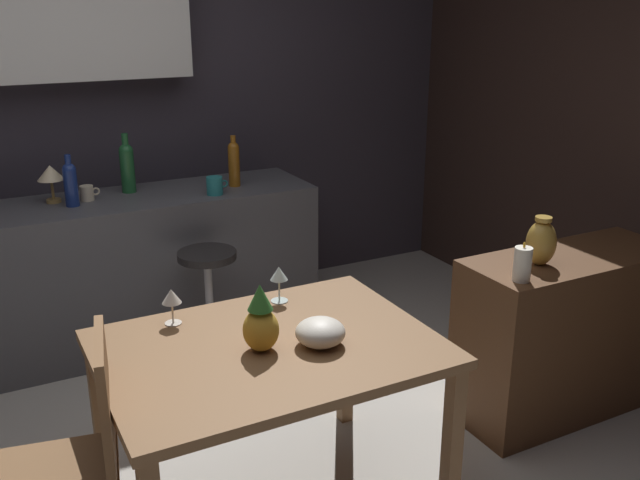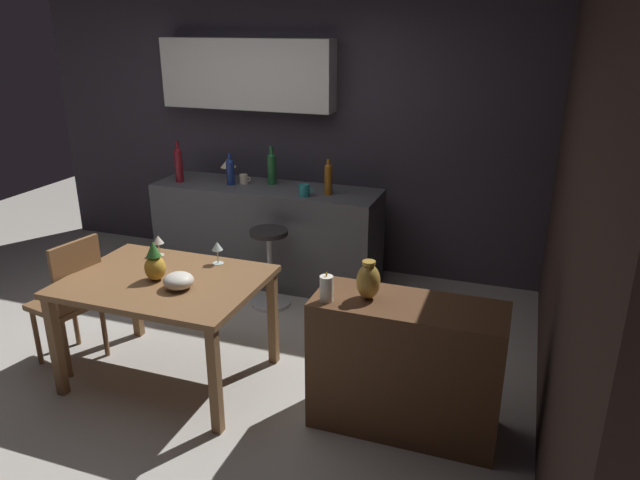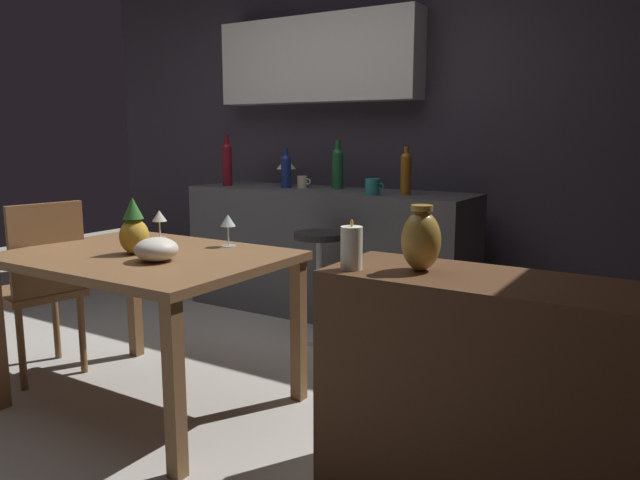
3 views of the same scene
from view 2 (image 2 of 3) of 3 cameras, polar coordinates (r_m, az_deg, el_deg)
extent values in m
plane|color=#B7B2A8|center=(4.54, -13.63, -10.80)|extent=(9.00, 9.00, 0.00)
cube|color=#38333D|center=(5.85, -3.46, 10.40)|extent=(5.20, 0.10, 2.60)
cube|color=white|center=(5.79, -6.89, 15.69)|extent=(1.70, 0.32, 0.64)
cube|color=#33231E|center=(3.65, 23.44, 2.64)|extent=(0.10, 4.40, 2.60)
cube|color=brown|center=(3.97, -14.83, -3.90)|extent=(1.25, 0.93, 0.04)
cube|color=brown|center=(4.74, -17.48, -5.01)|extent=(0.06, 0.06, 0.70)
cube|color=brown|center=(4.19, -4.58, -7.53)|extent=(0.06, 0.06, 0.70)
cube|color=brown|center=(4.20, -24.20, -9.40)|extent=(0.06, 0.06, 0.70)
cube|color=brown|center=(3.56, -10.12, -13.31)|extent=(0.06, 0.06, 0.70)
cube|color=#4C4C51|center=(5.53, -5.12, 0.64)|extent=(2.10, 0.60, 0.90)
cube|color=#56351E|center=(3.57, 8.29, -12.00)|extent=(1.10, 0.44, 0.82)
cube|color=brown|center=(4.52, -23.37, -5.62)|extent=(0.47, 0.47, 0.04)
cube|color=brown|center=(4.29, -22.38, -3.26)|extent=(0.10, 0.38, 0.49)
cylinder|color=brown|center=(4.67, -25.72, -8.43)|extent=(0.04, 0.04, 0.43)
cylinder|color=brown|center=(4.82, -22.63, -7.01)|extent=(0.04, 0.04, 0.43)
cylinder|color=brown|center=(4.43, -23.33, -9.63)|extent=(0.04, 0.04, 0.43)
cylinder|color=brown|center=(4.59, -20.16, -8.08)|extent=(0.04, 0.04, 0.43)
cylinder|color=#262323|center=(4.91, -4.99, 0.75)|extent=(0.32, 0.32, 0.04)
cylinder|color=silver|center=(5.03, -4.87, -2.83)|extent=(0.04, 0.04, 0.65)
cylinder|color=silver|center=(5.16, -4.77, -6.08)|extent=(0.34, 0.34, 0.03)
cylinder|color=silver|center=(4.37, -15.26, -1.40)|extent=(0.07, 0.07, 0.00)
cylinder|color=silver|center=(4.35, -15.31, -0.84)|extent=(0.01, 0.01, 0.09)
cone|color=silver|center=(4.33, -15.40, 0.06)|extent=(0.08, 0.08, 0.06)
cylinder|color=silver|center=(4.13, -9.81, -2.22)|extent=(0.07, 0.07, 0.00)
cylinder|color=silver|center=(4.11, -9.86, -1.57)|extent=(0.01, 0.01, 0.10)
cone|color=silver|center=(4.08, -9.92, -0.56)|extent=(0.08, 0.08, 0.06)
ellipsoid|color=gold|center=(3.93, -15.66, -2.62)|extent=(0.14, 0.14, 0.16)
cone|color=#2D6B28|center=(3.89, -15.85, -0.83)|extent=(0.09, 0.09, 0.10)
ellipsoid|color=beige|center=(3.78, -13.53, -3.85)|extent=(0.19, 0.19, 0.10)
cylinder|color=navy|center=(5.48, -8.65, 6.35)|extent=(0.07, 0.07, 0.20)
sphere|color=navy|center=(5.46, -8.71, 7.38)|extent=(0.07, 0.07, 0.07)
cylinder|color=navy|center=(5.45, -8.74, 7.92)|extent=(0.03, 0.03, 0.06)
cylinder|color=#8C5114|center=(5.11, 0.82, 5.73)|extent=(0.07, 0.07, 0.24)
sphere|color=#8C5114|center=(5.08, 0.82, 7.02)|extent=(0.07, 0.07, 0.07)
cylinder|color=#8C5114|center=(5.07, 0.83, 7.54)|extent=(0.03, 0.03, 0.05)
cylinder|color=maroon|center=(5.67, -13.50, 6.89)|extent=(0.07, 0.07, 0.28)
sphere|color=maroon|center=(5.64, -13.61, 8.28)|extent=(0.07, 0.07, 0.07)
cylinder|color=maroon|center=(5.63, -13.67, 8.88)|extent=(0.04, 0.04, 0.08)
cylinder|color=#1E592D|center=(5.46, -4.68, 6.69)|extent=(0.08, 0.08, 0.25)
sphere|color=#1E592D|center=(5.44, -4.72, 7.95)|extent=(0.08, 0.08, 0.08)
cylinder|color=#1E592D|center=(5.42, -4.74, 8.60)|extent=(0.04, 0.04, 0.08)
cylinder|color=beige|center=(5.52, -7.41, 5.88)|extent=(0.07, 0.07, 0.09)
torus|color=beige|center=(5.50, -6.95, 5.88)|extent=(0.05, 0.01, 0.05)
cylinder|color=teal|center=(5.06, -1.54, 4.83)|extent=(0.09, 0.09, 0.10)
torus|color=teal|center=(5.04, -0.91, 4.83)|extent=(0.05, 0.01, 0.05)
cylinder|color=#A58447|center=(5.65, -8.78, 5.79)|extent=(0.08, 0.08, 0.02)
cylinder|color=#A58447|center=(5.63, -8.81, 6.43)|extent=(0.02, 0.02, 0.11)
cone|color=beige|center=(5.61, -8.87, 7.39)|extent=(0.15, 0.15, 0.08)
cylinder|color=white|center=(3.33, 0.63, -4.73)|extent=(0.08, 0.08, 0.15)
ellipsoid|color=yellow|center=(3.29, 0.63, -3.34)|extent=(0.01, 0.01, 0.03)
ellipsoid|color=#B78C38|center=(3.36, 4.70, -4.02)|extent=(0.14, 0.14, 0.21)
cylinder|color=#B78C38|center=(3.31, 4.76, -2.22)|extent=(0.08, 0.08, 0.02)
camera|label=1|loc=(3.18, -56.82, 5.27)|focal=39.68mm
camera|label=3|loc=(1.43, 17.17, -26.18)|focal=34.49mm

